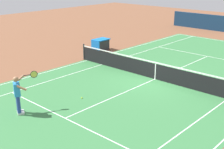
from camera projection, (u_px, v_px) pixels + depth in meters
name	position (u px, v px, depth m)	size (l,w,h in m)	color
ground_plane	(155.00, 79.00, 16.93)	(60.00, 60.00, 0.00)	brown
court_slab	(155.00, 79.00, 16.93)	(24.20, 11.40, 0.00)	#387A42
court_line_markings	(155.00, 79.00, 16.92)	(23.85, 11.05, 0.01)	white
tennis_net	(155.00, 71.00, 16.77)	(0.10, 11.70, 1.08)	#2D2D33
tennis_player_near	(18.00, 93.00, 12.60)	(1.19, 0.75, 1.70)	navy
tennis_ball	(82.00, 98.00, 14.36)	(0.07, 0.07, 0.07)	#CCE01E
equipment_cart_tarped	(101.00, 44.00, 22.90)	(1.25, 0.84, 0.85)	#2D2D33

